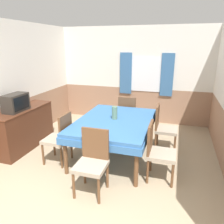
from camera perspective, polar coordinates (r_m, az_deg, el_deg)
wall_back at (r=6.15m, az=5.85°, el=9.50°), size 4.53×0.10×2.60m
wall_left at (r=5.13m, az=-23.48°, el=6.58°), size 0.05×4.65×2.60m
dining_table at (r=4.20m, az=0.68°, el=-3.31°), size 1.40×1.92×0.75m
chair_left_near at (r=4.12m, az=-13.44°, el=-6.30°), size 0.44×0.44×0.96m
chair_right_near at (r=3.61m, az=11.81°, el=-9.66°), size 0.44×0.44×0.96m
chair_head_window at (r=5.29m, az=4.19°, el=-0.53°), size 0.44×0.44×0.96m
chair_right_far at (r=4.61m, az=13.19°, el=-3.67°), size 0.44×0.44×0.96m
chair_head_near at (r=3.28m, az=-5.13°, el=-12.29°), size 0.44×0.44×0.96m
sideboard at (r=4.98m, az=-21.91°, el=-3.85°), size 0.46×1.48×0.86m
tv at (r=4.68m, az=-23.85°, el=2.24°), size 0.29×0.51×0.35m
vase at (r=4.17m, az=0.68°, el=-0.21°), size 0.11×0.11×0.25m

